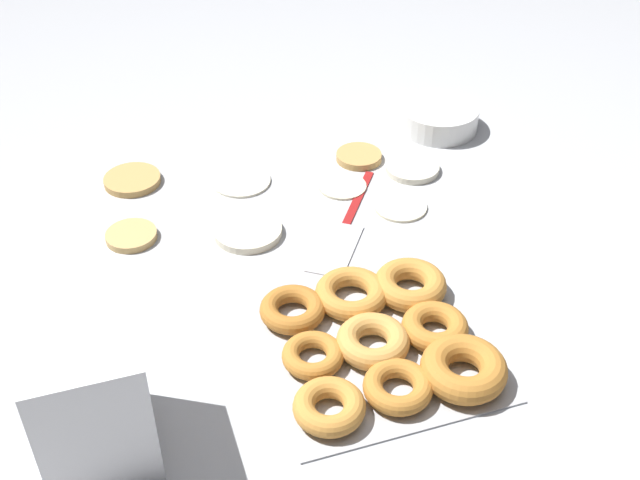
{
  "coord_description": "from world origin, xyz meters",
  "views": [
    {
      "loc": [
        -0.29,
        -0.98,
        0.78
      ],
      "look_at": [
        0.01,
        -0.08,
        0.04
      ],
      "focal_mm": 45.0,
      "sensor_mm": 36.0,
      "label": 1
    }
  ],
  "objects_px": {
    "pancake_3": "(132,180)",
    "pancake_0": "(131,236)",
    "pancake_1": "(359,157)",
    "donut_tray": "(383,338)",
    "spatula": "(341,236)",
    "pancake_7": "(412,168)",
    "container_stack": "(91,397)",
    "batter_bowl": "(439,118)",
    "pancake_2": "(241,180)",
    "pancake_6": "(401,205)",
    "pancake_4": "(342,185)",
    "pancake_5": "(248,231)"
  },
  "relations": [
    {
      "from": "pancake_2",
      "to": "spatula",
      "type": "distance_m",
      "value": 0.23
    },
    {
      "from": "pancake_7",
      "to": "spatula",
      "type": "distance_m",
      "value": 0.24
    },
    {
      "from": "pancake_7",
      "to": "donut_tray",
      "type": "xyz_separation_m",
      "value": [
        -0.21,
        -0.39,
        0.01
      ]
    },
    {
      "from": "pancake_2",
      "to": "pancake_6",
      "type": "xyz_separation_m",
      "value": [
        0.24,
        -0.16,
        0.0
      ]
    },
    {
      "from": "pancake_2",
      "to": "pancake_3",
      "type": "bearing_deg",
      "value": 162.47
    },
    {
      "from": "spatula",
      "to": "pancake_5",
      "type": "bearing_deg",
      "value": -76.33
    },
    {
      "from": "batter_bowl",
      "to": "container_stack",
      "type": "bearing_deg",
      "value": -140.8
    },
    {
      "from": "pancake_6",
      "to": "container_stack",
      "type": "relative_size",
      "value": 0.49
    },
    {
      "from": "donut_tray",
      "to": "container_stack",
      "type": "bearing_deg",
      "value": -172.25
    },
    {
      "from": "pancake_6",
      "to": "container_stack",
      "type": "height_order",
      "value": "container_stack"
    },
    {
      "from": "pancake_1",
      "to": "pancake_0",
      "type": "bearing_deg",
      "value": -165.7
    },
    {
      "from": "pancake_3",
      "to": "donut_tray",
      "type": "relative_size",
      "value": 0.33
    },
    {
      "from": "pancake_4",
      "to": "pancake_6",
      "type": "xyz_separation_m",
      "value": [
        0.07,
        -0.09,
        0.0
      ]
    },
    {
      "from": "donut_tray",
      "to": "spatula",
      "type": "height_order",
      "value": "donut_tray"
    },
    {
      "from": "pancake_2",
      "to": "pancake_5",
      "type": "relative_size",
      "value": 0.94
    },
    {
      "from": "pancake_3",
      "to": "pancake_5",
      "type": "relative_size",
      "value": 0.9
    },
    {
      "from": "spatula",
      "to": "pancake_0",
      "type": "bearing_deg",
      "value": -72.7
    },
    {
      "from": "pancake_6",
      "to": "spatula",
      "type": "height_order",
      "value": "pancake_6"
    },
    {
      "from": "pancake_0",
      "to": "pancake_7",
      "type": "relative_size",
      "value": 0.84
    },
    {
      "from": "pancake_2",
      "to": "pancake_3",
      "type": "xyz_separation_m",
      "value": [
        -0.18,
        0.06,
        0.0
      ]
    },
    {
      "from": "pancake_3",
      "to": "pancake_0",
      "type": "bearing_deg",
      "value": -98.2
    },
    {
      "from": "pancake_1",
      "to": "pancake_6",
      "type": "height_order",
      "value": "pancake_1"
    },
    {
      "from": "pancake_0",
      "to": "pancake_1",
      "type": "height_order",
      "value": "pancake_1"
    },
    {
      "from": "pancake_7",
      "to": "container_stack",
      "type": "relative_size",
      "value": 0.53
    },
    {
      "from": "pancake_4",
      "to": "donut_tray",
      "type": "height_order",
      "value": "donut_tray"
    },
    {
      "from": "pancake_5",
      "to": "spatula",
      "type": "relative_size",
      "value": 0.42
    },
    {
      "from": "pancake_1",
      "to": "pancake_7",
      "type": "bearing_deg",
      "value": -39.9
    },
    {
      "from": "donut_tray",
      "to": "batter_bowl",
      "type": "bearing_deg",
      "value": 58.19
    },
    {
      "from": "pancake_2",
      "to": "donut_tray",
      "type": "height_order",
      "value": "donut_tray"
    },
    {
      "from": "pancake_2",
      "to": "pancake_4",
      "type": "xyz_separation_m",
      "value": [
        0.16,
        -0.07,
        -0.0
      ]
    },
    {
      "from": "pancake_4",
      "to": "pancake_7",
      "type": "relative_size",
      "value": 0.87
    },
    {
      "from": "pancake_4",
      "to": "pancake_6",
      "type": "height_order",
      "value": "same"
    },
    {
      "from": "batter_bowl",
      "to": "pancake_2",
      "type": "bearing_deg",
      "value": -170.94
    },
    {
      "from": "pancake_6",
      "to": "spatula",
      "type": "xyz_separation_m",
      "value": [
        -0.12,
        -0.04,
        -0.0
      ]
    },
    {
      "from": "pancake_2",
      "to": "donut_tray",
      "type": "bearing_deg",
      "value": -79.32
    },
    {
      "from": "pancake_0",
      "to": "pancake_1",
      "type": "xyz_separation_m",
      "value": [
        0.43,
        0.11,
        0.0
      ]
    },
    {
      "from": "pancake_1",
      "to": "pancake_2",
      "type": "distance_m",
      "value": 0.22
    },
    {
      "from": "pancake_4",
      "to": "batter_bowl",
      "type": "height_order",
      "value": "batter_bowl"
    },
    {
      "from": "pancake_3",
      "to": "pancake_1",
      "type": "bearing_deg",
      "value": -7.36
    },
    {
      "from": "batter_bowl",
      "to": "donut_tray",
      "type": "bearing_deg",
      "value": -121.81
    },
    {
      "from": "pancake_4",
      "to": "batter_bowl",
      "type": "xyz_separation_m",
      "value": [
        0.24,
        0.13,
        0.02
      ]
    },
    {
      "from": "pancake_6",
      "to": "batter_bowl",
      "type": "height_order",
      "value": "batter_bowl"
    },
    {
      "from": "container_stack",
      "to": "batter_bowl",
      "type": "bearing_deg",
      "value": 39.2
    },
    {
      "from": "pancake_4",
      "to": "pancake_3",
      "type": "bearing_deg",
      "value": 159.72
    },
    {
      "from": "pancake_6",
      "to": "donut_tray",
      "type": "height_order",
      "value": "donut_tray"
    },
    {
      "from": "pancake_2",
      "to": "batter_bowl",
      "type": "height_order",
      "value": "batter_bowl"
    },
    {
      "from": "pancake_3",
      "to": "spatula",
      "type": "relative_size",
      "value": 0.37
    },
    {
      "from": "batter_bowl",
      "to": "pancake_0",
      "type": "bearing_deg",
      "value": -164.61
    },
    {
      "from": "pancake_1",
      "to": "spatula",
      "type": "bearing_deg",
      "value": -117.5
    },
    {
      "from": "pancake_1",
      "to": "batter_bowl",
      "type": "xyz_separation_m",
      "value": [
        0.18,
        0.06,
        0.02
      ]
    }
  ]
}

